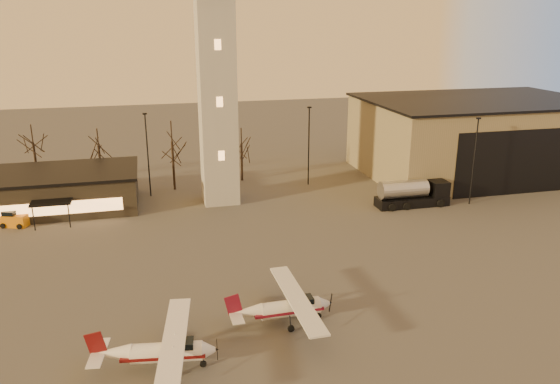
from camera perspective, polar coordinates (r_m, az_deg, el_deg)
The scene contains 10 objects.
ground at distance 38.12m, azimuth 0.28°, elevation -15.06°, with size 220.00×220.00×0.00m, color #454240.
control_tower at distance 61.74m, azimuth -6.72°, elevation 13.58°, with size 6.80×6.80×32.60m.
hangar at distance 79.98m, azimuth 19.80°, elevation 5.49°, with size 30.60×20.60×10.30m.
terminal at distance 67.21m, azimuth -25.42°, elevation -0.02°, with size 25.40×12.20×4.30m.
light_poles at distance 64.47m, azimuth -6.05°, elevation 3.93°, with size 58.50×12.25×10.14m.
tree_row at distance 71.99m, azimuth -18.30°, elevation 5.02°, with size 37.20×9.20×8.80m.
cessna_front at distance 39.39m, azimuth 1.27°, elevation -12.26°, with size 8.04×10.16×2.81m.
cessna_rear at distance 35.47m, azimuth -11.53°, elevation -16.34°, with size 8.31×10.47×2.87m.
fuel_truck at distance 64.39m, azimuth 13.62°, elevation -0.35°, with size 8.44×2.82×3.12m.
service_cart at distance 63.03m, azimuth -26.02°, elevation -2.65°, with size 3.03×2.42×1.71m.
Camera 1 is at (-7.87, -31.08, 20.62)m, focal length 35.00 mm.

